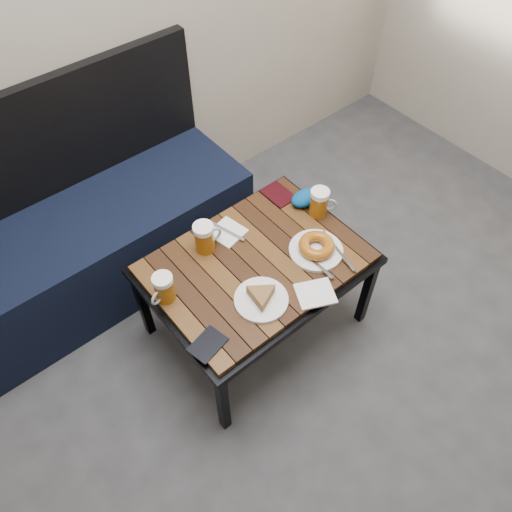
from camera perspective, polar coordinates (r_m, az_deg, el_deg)
bench at (r=2.37m, az=-17.82°, el=1.86°), size 1.40×0.50×0.95m
cafe_table at (r=1.96m, az=0.00°, el=-1.32°), size 0.84×0.62×0.47m
beer_mug_left at (r=1.81m, az=-10.49°, el=-3.62°), size 0.11×0.09×0.12m
beer_mug_centre at (r=1.93m, az=-5.87°, el=2.15°), size 0.12×0.08×0.13m
beer_mug_right at (r=2.06m, az=7.28°, el=6.10°), size 0.11×0.11×0.12m
plate_pie at (r=1.80m, az=0.60°, el=-4.74°), size 0.20×0.20×0.06m
plate_bagel at (r=1.95m, az=6.92°, el=0.95°), size 0.21×0.28×0.06m
napkin_left at (r=2.02m, az=-3.28°, el=2.74°), size 0.15×0.16×0.01m
napkin_right at (r=1.84m, az=6.79°, el=-4.30°), size 0.17×0.16×0.01m
passport_navy at (r=1.73m, az=-5.55°, el=-10.03°), size 0.14×0.11×0.01m
passport_burgundy at (r=2.17m, az=2.58°, el=7.05°), size 0.10×0.14×0.01m
knit_pouch at (r=2.12m, az=5.64°, el=6.64°), size 0.14×0.10×0.06m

